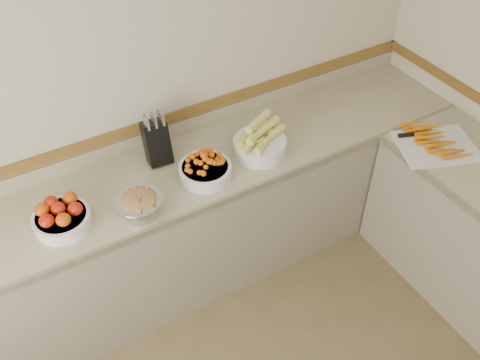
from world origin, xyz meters
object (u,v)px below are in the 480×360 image
tomato_bowl (61,217)px  cutting_board (435,143)px  knife_block (157,142)px  cherry_tomato_bowl (205,169)px  corn_bowl (260,142)px  rhubarb_bowl (139,205)px

tomato_bowl → cutting_board: size_ratio=0.53×
knife_block → cutting_board: bearing=-25.7°
tomato_bowl → cherry_tomato_bowl: (0.81, -0.04, -0.01)m
corn_bowl → cutting_board: (0.95, -0.48, -0.06)m
rhubarb_bowl → cutting_board: bearing=-11.4°
cherry_tomato_bowl → rhubarb_bowl: 0.44m
corn_bowl → knife_block: bearing=156.1°
knife_block → tomato_bowl: size_ratio=1.13×
cherry_tomato_bowl → cutting_board: 1.40m
knife_block → corn_bowl: (0.54, -0.24, -0.06)m
cherry_tomato_bowl → cutting_board: bearing=-18.8°
tomato_bowl → cutting_board: 2.18m
cutting_board → cherry_tomato_bowl: bearing=161.2°
knife_block → cherry_tomato_bowl: size_ratio=1.11×
knife_block → rhubarb_bowl: knife_block is taller
cherry_tomato_bowl → rhubarb_bowl: bearing=-167.2°
corn_bowl → rhubarb_bowl: (-0.81, -0.13, 0.00)m
knife_block → rhubarb_bowl: 0.45m
rhubarb_bowl → cutting_board: 1.79m
corn_bowl → rhubarb_bowl: corn_bowl is taller
tomato_bowl → rhubarb_bowl: bearing=-19.8°
tomato_bowl → corn_bowl: 1.18m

